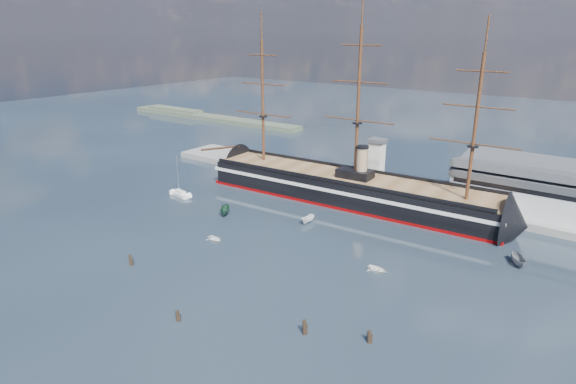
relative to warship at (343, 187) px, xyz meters
The scene contains 15 objects.
ground 20.44m from the warship, 86.71° to the right, with size 600.00×600.00×0.00m, color black.
quay 19.92m from the warship, 55.13° to the left, with size 180.00×18.00×2.00m, color slate.
quay_tower 14.79m from the warship, 72.29° to the left, with size 5.00×5.00×15.00m.
shoreline 157.16m from the warship, 151.49° to the left, with size 120.00×10.00×4.00m.
warship is the anchor object (origin of this frame).
sailboat 49.96m from the warship, 148.62° to the right, with size 8.29×4.05×12.75m.
motorboat_a 36.26m from the warship, 124.33° to the right, with size 7.29×2.67×2.92m, color #1E4732.
motorboat_b 45.34m from the warship, 103.40° to the right, with size 2.88×1.15×1.34m, color white.
motorboat_c 21.55m from the warship, 85.81° to the right, with size 6.02×2.21×2.41m, color white.
motorboat_e 45.35m from the warship, 50.84° to the right, with size 2.96×1.19×1.38m, color white.
motorboat_f 54.19m from the warship, 15.66° to the right, with size 7.20×2.64×2.88m, color slate.
piling_near_left 66.10m from the warship, 104.38° to the right, with size 0.64×0.64×3.20m, color black.
piling_near_mid 72.86m from the warship, 83.65° to the right, with size 0.64×0.64×2.74m, color black.
piling_near_right 68.76m from the warship, 65.61° to the right, with size 0.64×0.64×3.44m, color black.
piling_far_right 69.72m from the warship, 56.71° to the right, with size 0.64×0.64×2.97m, color black.
Camera 1 is at (65.50, -60.01, 48.69)m, focal length 30.00 mm.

